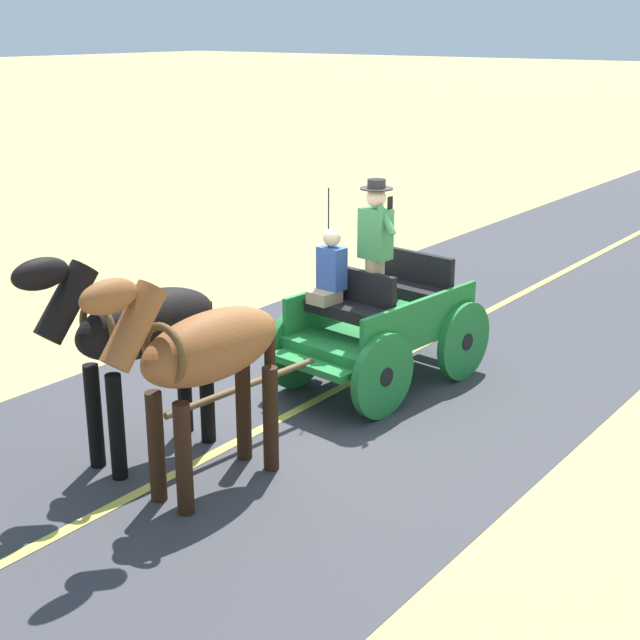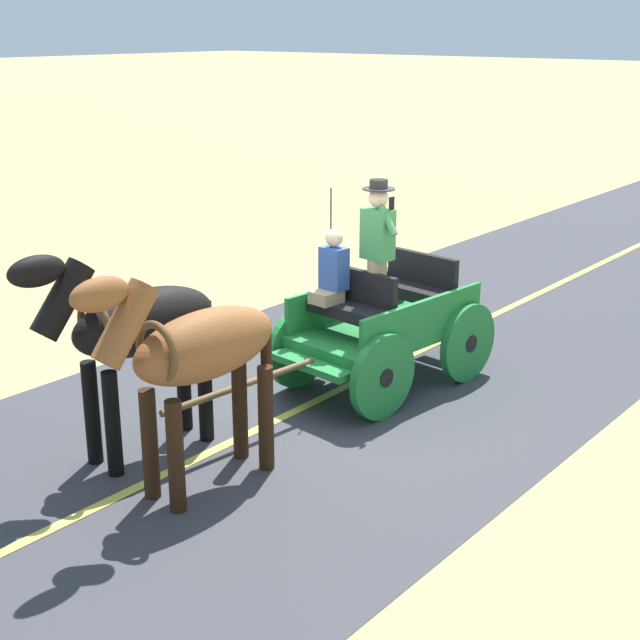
# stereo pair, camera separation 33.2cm
# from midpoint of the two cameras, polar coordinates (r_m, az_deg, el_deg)

# --- Properties ---
(ground_plane) EXTENTS (200.00, 200.00, 0.00)m
(ground_plane) POSITION_cam_midpoint_polar(r_m,az_deg,el_deg) (10.44, -0.86, -4.97)
(ground_plane) COLOR tan
(road_surface) EXTENTS (5.66, 160.00, 0.01)m
(road_surface) POSITION_cam_midpoint_polar(r_m,az_deg,el_deg) (10.44, -0.86, -4.95)
(road_surface) COLOR #38383D
(road_surface) RESTS_ON ground
(road_centre_stripe) EXTENTS (0.12, 160.00, 0.00)m
(road_centre_stripe) POSITION_cam_midpoint_polar(r_m,az_deg,el_deg) (10.44, -0.86, -4.92)
(road_centre_stripe) COLOR #DBCC4C
(road_centre_stripe) RESTS_ON road_surface
(horse_drawn_carriage) EXTENTS (1.63, 4.52, 2.50)m
(horse_drawn_carriage) POSITION_cam_midpoint_polar(r_m,az_deg,el_deg) (10.58, 2.73, 0.04)
(horse_drawn_carriage) COLOR #1E7233
(horse_drawn_carriage) RESTS_ON ground
(horse_near_side) EXTENTS (0.65, 2.13, 2.21)m
(horse_near_side) POSITION_cam_midpoint_polar(r_m,az_deg,el_deg) (8.08, -8.55, -2.14)
(horse_near_side) COLOR brown
(horse_near_side) RESTS_ON ground
(horse_off_side) EXTENTS (0.72, 2.14, 2.21)m
(horse_off_side) POSITION_cam_midpoint_polar(r_m,az_deg,el_deg) (8.80, -12.45, -0.67)
(horse_off_side) COLOR black
(horse_off_side) RESTS_ON ground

